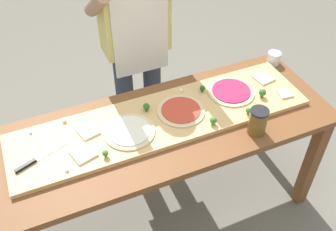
% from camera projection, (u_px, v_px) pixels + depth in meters
% --- Properties ---
extents(ground_plane, '(8.00, 8.00, 0.00)m').
position_uv_depth(ground_plane, '(165.00, 209.00, 2.64)').
color(ground_plane, '#6B665B').
extents(prep_table, '(1.86, 0.69, 0.79)m').
position_uv_depth(prep_table, '(165.00, 139.00, 2.18)').
color(prep_table, brown).
rests_on(prep_table, ground).
extents(cutting_board, '(1.64, 0.41, 0.03)m').
position_uv_depth(cutting_board, '(162.00, 119.00, 2.12)').
color(cutting_board, tan).
rests_on(cutting_board, prep_table).
extents(chefs_knife, '(0.27, 0.12, 0.02)m').
position_uv_depth(chefs_knife, '(34.00, 161.00, 1.88)').
color(chefs_knife, '#B7BABF').
rests_on(chefs_knife, cutting_board).
extents(pizza_whole_beet_magenta, '(0.27, 0.27, 0.02)m').
position_uv_depth(pizza_whole_beet_magenta, '(231.00, 91.00, 2.26)').
color(pizza_whole_beet_magenta, beige).
rests_on(pizza_whole_beet_magenta, cutting_board).
extents(pizza_whole_white_garlic, '(0.27, 0.27, 0.02)m').
position_uv_depth(pizza_whole_white_garlic, '(129.00, 131.00, 2.03)').
color(pizza_whole_white_garlic, beige).
rests_on(pizza_whole_white_garlic, cutting_board).
extents(pizza_whole_tomato_red, '(0.26, 0.26, 0.02)m').
position_uv_depth(pizza_whole_tomato_red, '(181.00, 111.00, 2.14)').
color(pizza_whole_tomato_red, beige).
rests_on(pizza_whole_tomato_red, cutting_board).
extents(pizza_slice_far_right, '(0.08, 0.08, 0.01)m').
position_uv_depth(pizza_slice_far_right, '(285.00, 94.00, 2.25)').
color(pizza_slice_far_right, beige).
rests_on(pizza_slice_far_right, cutting_board).
extents(pizza_slice_far_left, '(0.13, 0.13, 0.01)m').
position_uv_depth(pizza_slice_far_left, '(84.00, 154.00, 1.91)').
color(pizza_slice_far_left, beige).
rests_on(pizza_slice_far_left, cutting_board).
extents(pizza_slice_center, '(0.12, 0.12, 0.01)m').
position_uv_depth(pizza_slice_center, '(263.00, 78.00, 2.35)').
color(pizza_slice_center, beige).
rests_on(pizza_slice_center, cutting_board).
extents(pizza_slice_near_left, '(0.11, 0.11, 0.01)m').
position_uv_depth(pizza_slice_near_left, '(88.00, 132.00, 2.02)').
color(pizza_slice_near_left, beige).
rests_on(pizza_slice_near_left, cutting_board).
extents(broccoli_floret_front_mid, '(0.03, 0.03, 0.04)m').
position_uv_depth(broccoli_floret_front_mid, '(248.00, 110.00, 2.11)').
color(broccoli_floret_front_mid, '#487A23').
rests_on(broccoli_floret_front_mid, cutting_board).
extents(broccoli_floret_back_mid, '(0.04, 0.04, 0.05)m').
position_uv_depth(broccoli_floret_back_mid, '(146.00, 107.00, 2.13)').
color(broccoli_floret_back_mid, '#366618').
rests_on(broccoli_floret_back_mid, cutting_board).
extents(broccoli_floret_front_left, '(0.04, 0.04, 0.05)m').
position_uv_depth(broccoli_floret_front_left, '(213.00, 120.00, 2.05)').
color(broccoli_floret_front_left, '#487A23').
rests_on(broccoli_floret_front_left, cutting_board).
extents(broccoli_floret_center_left, '(0.03, 0.03, 0.04)m').
position_uv_depth(broccoli_floret_center_left, '(202.00, 88.00, 2.25)').
color(broccoli_floret_center_left, '#2C5915').
rests_on(broccoli_floret_center_left, cutting_board).
extents(broccoli_floret_center_right, '(0.04, 0.04, 0.05)m').
position_uv_depth(broccoli_floret_center_right, '(262.00, 93.00, 2.21)').
color(broccoli_floret_center_right, '#3F7220').
rests_on(broccoli_floret_center_right, cutting_board).
extents(broccoli_floret_back_right, '(0.03, 0.03, 0.04)m').
position_uv_depth(broccoli_floret_back_right, '(105.00, 153.00, 1.89)').
color(broccoli_floret_back_right, '#487A23').
rests_on(broccoli_floret_back_right, cutting_board).
extents(cheese_crumble_a, '(0.02, 0.02, 0.02)m').
position_uv_depth(cheese_crumble_a, '(64.00, 120.00, 2.08)').
color(cheese_crumble_a, silver).
rests_on(cheese_crumble_a, cutting_board).
extents(cheese_crumble_b, '(0.02, 0.02, 0.01)m').
position_uv_depth(cheese_crumble_b, '(67.00, 170.00, 1.84)').
color(cheese_crumble_b, white).
rests_on(cheese_crumble_b, cutting_board).
extents(cheese_crumble_c, '(0.02, 0.02, 0.02)m').
position_uv_depth(cheese_crumble_c, '(181.00, 91.00, 2.26)').
color(cheese_crumble_c, white).
rests_on(cheese_crumble_c, cutting_board).
extents(cheese_crumble_d, '(0.02, 0.02, 0.01)m').
position_uv_depth(cheese_crumble_d, '(30.00, 133.00, 2.02)').
color(cheese_crumble_d, white).
rests_on(cheese_crumble_d, cutting_board).
extents(flour_cup, '(0.08, 0.08, 0.08)m').
position_uv_depth(flour_cup, '(274.00, 59.00, 2.50)').
color(flour_cup, white).
rests_on(flour_cup, prep_table).
extents(sauce_jar, '(0.10, 0.10, 0.15)m').
position_uv_depth(sauce_jar, '(258.00, 121.00, 2.02)').
color(sauce_jar, brown).
rests_on(sauce_jar, prep_table).
extents(cook_center, '(0.54, 0.39, 1.67)m').
position_uv_depth(cook_center, '(136.00, 35.00, 2.38)').
color(cook_center, '#333847').
rests_on(cook_center, ground).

